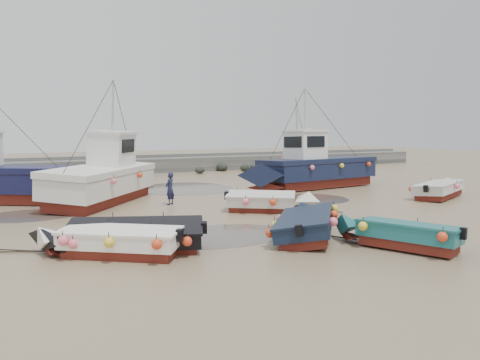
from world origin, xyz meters
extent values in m
plane|color=#8C7855|center=(0.00, 0.00, 0.00)|extent=(120.00, 120.00, 0.00)
cube|color=slate|center=(0.00, 22.00, 0.60)|extent=(60.00, 2.20, 1.20)
cube|color=slate|center=(0.00, 23.21, 1.32)|extent=(60.00, 0.60, 0.25)
ellipsoid|color=black|center=(5.10, 19.02, 0.29)|extent=(0.84, 0.86, 0.51)
ellipsoid|color=black|center=(7.80, 20.56, 0.34)|extent=(0.98, 1.07, 0.72)
ellipsoid|color=black|center=(14.16, 19.54, 0.27)|extent=(0.78, 0.90, 0.59)
ellipsoid|color=black|center=(23.03, 19.80, 0.24)|extent=(0.68, 0.72, 0.52)
ellipsoid|color=black|center=(18.92, 19.27, 0.21)|extent=(0.60, 0.70, 0.31)
ellipsoid|color=black|center=(-5.07, 20.46, 0.35)|extent=(0.99, 0.80, 0.58)
ellipsoid|color=black|center=(12.19, 19.77, 0.19)|extent=(0.54, 0.46, 0.30)
ellipsoid|color=black|center=(9.69, 19.97, 0.21)|extent=(0.61, 0.47, 0.46)
ellipsoid|color=black|center=(24.28, 20.15, 0.32)|extent=(0.92, 0.97, 0.58)
ellipsoid|color=black|center=(-4.31, 20.27, 0.21)|extent=(0.61, 0.53, 0.32)
ellipsoid|color=black|center=(10.99, 20.60, 0.23)|extent=(0.67, 0.55, 0.43)
ellipsoid|color=black|center=(-9.17, 19.34, 0.38)|extent=(1.09, 0.88, 0.72)
ellipsoid|color=black|center=(-7.25, 19.65, 0.23)|extent=(0.65, 0.60, 0.37)
ellipsoid|color=black|center=(9.46, 19.39, 0.31)|extent=(0.88, 0.64, 0.62)
ellipsoid|color=black|center=(-0.92, 19.60, 0.22)|extent=(0.64, 0.62, 0.48)
ellipsoid|color=black|center=(7.84, 20.42, 0.19)|extent=(0.55, 0.45, 0.29)
cylinder|color=#4E463F|center=(-2.30, -2.28, 0.00)|extent=(5.22, 5.22, 0.01)
cylinder|color=#4E463F|center=(5.74, 3.42, 0.00)|extent=(3.56, 3.56, 0.01)
cylinder|color=#4E463F|center=(-8.25, 4.83, 0.00)|extent=(4.25, 4.25, 0.01)
cylinder|color=#4E463F|center=(0.87, 10.57, 0.00)|extent=(6.01, 6.01, 0.01)
cube|color=maroon|center=(-6.03, -3.48, 0.15)|extent=(3.29, 2.75, 0.30)
cube|color=white|center=(-6.03, -3.48, 0.53)|extent=(3.60, 3.04, 0.45)
pyramid|color=white|center=(-7.75, -2.29, 0.98)|extent=(1.32, 1.46, 0.90)
cube|color=brown|center=(-6.03, -3.48, 0.69)|extent=(3.00, 2.51, 0.10)
cube|color=white|center=(-6.03, -3.48, 0.78)|extent=(3.69, 3.13, 0.07)
cube|color=black|center=(-4.53, -4.52, 0.70)|extent=(0.27, 0.28, 0.35)
cylinder|color=black|center=(-8.48, -1.79, 0.03)|extent=(1.67, 1.17, 0.04)
sphere|color=red|center=(-5.32, -4.90, 0.63)|extent=(0.30, 0.30, 0.30)
sphere|color=red|center=(-5.03, -3.25, 0.63)|extent=(0.30, 0.30, 0.30)
sphere|color=red|center=(-6.47, -4.11, 0.63)|extent=(0.30, 0.30, 0.30)
sphere|color=red|center=(-6.17, -2.46, 0.63)|extent=(0.30, 0.30, 0.30)
sphere|color=red|center=(-7.61, -3.32, 0.63)|extent=(0.30, 0.30, 0.30)
cube|color=maroon|center=(0.27, -3.98, 0.15)|extent=(3.44, 3.80, 0.30)
cube|color=black|center=(0.27, -3.98, 0.53)|extent=(3.81, 4.18, 0.45)
pyramid|color=black|center=(1.71, -2.15, 0.98)|extent=(1.81, 1.64, 0.90)
cube|color=brown|center=(0.27, -3.98, 0.69)|extent=(3.15, 3.47, 0.10)
cube|color=black|center=(0.27, -3.98, 0.78)|extent=(3.92, 4.29, 0.07)
cube|color=black|center=(-1.00, -5.60, 0.70)|extent=(0.28, 0.28, 0.35)
cylinder|color=black|center=(2.29, -1.41, 0.03)|extent=(1.27, 1.60, 0.04)
sphere|color=red|center=(-1.48, -4.60, 0.63)|extent=(0.30, 0.30, 0.30)
sphere|color=red|center=(0.47, -5.33, 0.63)|extent=(0.30, 0.30, 0.30)
sphere|color=red|center=(-0.70, -3.61, 0.63)|extent=(0.30, 0.30, 0.30)
sphere|color=red|center=(1.25, -4.34, 0.63)|extent=(0.30, 0.30, 0.30)
sphere|color=red|center=(0.08, -2.62, 0.63)|extent=(0.30, 0.30, 0.30)
sphere|color=red|center=(2.02, -3.36, 0.63)|extent=(0.30, 0.30, 0.30)
cube|color=maroon|center=(2.27, -6.61, 0.15)|extent=(2.29, 3.02, 0.30)
cube|color=#195D5F|center=(2.27, -6.61, 0.53)|extent=(2.56, 3.30, 0.45)
pyramid|color=#195D5F|center=(1.45, -4.95, 0.98)|extent=(1.55, 1.25, 0.90)
cube|color=brown|center=(2.27, -6.61, 0.69)|extent=(2.10, 2.75, 0.10)
cube|color=#195D5F|center=(2.27, -6.61, 0.78)|extent=(2.64, 3.38, 0.07)
cube|color=black|center=(2.97, -8.01, 0.70)|extent=(0.28, 0.26, 0.35)
cylinder|color=black|center=(1.08, -4.21, 0.03)|extent=(0.92, 1.81, 0.04)
sphere|color=red|center=(2.08, -8.03, 0.63)|extent=(0.30, 0.30, 0.30)
sphere|color=red|center=(2.99, -6.25, 0.63)|extent=(0.30, 0.30, 0.30)
sphere|color=red|center=(1.02, -5.90, 0.63)|extent=(0.30, 0.30, 0.30)
cube|color=maroon|center=(12.08, 0.77, 0.15)|extent=(4.07, 2.87, 0.30)
cube|color=beige|center=(12.08, 0.77, 0.53)|extent=(4.43, 3.20, 0.45)
pyramid|color=beige|center=(14.27, 1.79, 0.98)|extent=(1.33, 1.76, 0.90)
cube|color=brown|center=(12.08, 0.77, 0.69)|extent=(3.69, 2.63, 0.10)
cube|color=beige|center=(12.08, 0.77, 0.78)|extent=(4.54, 3.30, 0.07)
cube|color=black|center=(10.12, -0.15, 0.70)|extent=(0.26, 0.28, 0.35)
cylinder|color=black|center=(15.14, 2.19, 0.03)|extent=(1.83, 0.88, 0.04)
sphere|color=red|center=(10.19, 0.91, 0.63)|extent=(0.30, 0.30, 0.30)
sphere|color=red|center=(12.47, -0.07, 0.63)|extent=(0.30, 0.30, 0.30)
sphere|color=red|center=(13.18, 2.30, 0.63)|extent=(0.30, 0.30, 0.30)
cube|color=maroon|center=(-5.47, -2.99, 0.15)|extent=(4.04, 2.62, 0.30)
cube|color=black|center=(-5.47, -2.99, 0.53)|extent=(4.38, 2.94, 0.45)
pyramid|color=black|center=(-7.71, -2.15, 0.98)|extent=(1.23, 1.76, 0.90)
cube|color=brown|center=(-5.47, -2.99, 0.69)|extent=(3.66, 2.41, 0.10)
cube|color=black|center=(-5.47, -2.99, 0.78)|extent=(4.49, 3.04, 0.07)
cube|color=black|center=(-3.48, -3.75, 0.70)|extent=(0.25, 0.27, 0.35)
cylinder|color=black|center=(-8.61, -1.81, 0.03)|extent=(1.89, 0.74, 0.04)
sphere|color=red|center=(-4.28, -4.43, 0.63)|extent=(0.30, 0.30, 0.30)
sphere|color=red|center=(-4.39, -2.42, 0.63)|extent=(0.30, 0.30, 0.30)
sphere|color=red|center=(-5.80, -3.86, 0.63)|extent=(0.30, 0.30, 0.30)
sphere|color=red|center=(-5.91, -1.84, 0.63)|extent=(0.30, 0.30, 0.30)
sphere|color=red|center=(-7.32, -3.29, 0.63)|extent=(0.30, 0.30, 0.30)
cube|color=maroon|center=(1.31, 1.35, 0.15)|extent=(3.00, 2.53, 0.30)
cube|color=silver|center=(1.31, 1.35, 0.53)|extent=(3.28, 2.81, 0.45)
pyramid|color=silver|center=(2.86, 0.33, 0.98)|extent=(1.36, 1.55, 0.90)
cube|color=brown|center=(1.31, 1.35, 0.69)|extent=(2.73, 2.32, 0.10)
cube|color=silver|center=(1.31, 1.35, 0.78)|extent=(3.37, 2.90, 0.07)
cube|color=black|center=(-0.01, 2.21, 0.70)|extent=(0.27, 0.28, 0.35)
cylinder|color=black|center=(3.55, -0.13, 0.03)|extent=(1.69, 1.13, 0.04)
sphere|color=red|center=(0.75, 2.68, 0.63)|extent=(0.30, 0.30, 0.30)
sphere|color=red|center=(0.36, 1.00, 0.63)|extent=(0.30, 0.30, 0.30)
sphere|color=red|center=(1.75, 2.03, 0.63)|extent=(0.30, 0.30, 0.30)
sphere|color=red|center=(1.36, 0.34, 0.63)|extent=(0.30, 0.30, 0.30)
sphere|color=red|center=(2.75, 1.37, 0.63)|extent=(0.30, 0.30, 0.30)
sphere|color=#FF7083|center=(-7.92, 6.95, 1.38)|extent=(0.30, 0.30, 0.30)
sphere|color=#FF7083|center=(-7.75, 10.11, 1.38)|extent=(0.30, 0.30, 0.30)
cube|color=maroon|center=(-4.89, 6.87, 0.28)|extent=(5.94, 6.82, 0.55)
cube|color=silver|center=(-4.89, 6.87, 1.02)|extent=(6.55, 7.45, 0.95)
pyramid|color=silver|center=(-2.29, 10.26, 1.72)|extent=(2.89, 2.68, 1.40)
cube|color=brown|center=(-4.89, 6.87, 1.54)|extent=(6.37, 7.26, 0.08)
cube|color=silver|center=(-4.89, 6.87, 1.68)|extent=(6.69, 7.62, 0.30)
cube|color=white|center=(-4.27, 7.67, 2.65)|extent=(2.63, 2.67, 1.70)
cube|color=white|center=(-4.27, 7.67, 3.56)|extent=(2.84, 2.89, 0.12)
cube|color=black|center=(-3.65, 8.48, 2.91)|extent=(1.23, 0.96, 0.68)
cylinder|color=#B7B7B2|center=(-4.27, 7.67, 4.92)|extent=(0.10, 0.10, 2.60)
cylinder|color=black|center=(-1.59, 11.17, 0.03)|extent=(1.87, 2.41, 0.05)
sphere|color=#FF7083|center=(-7.80, 5.37, 1.38)|extent=(0.30, 0.30, 0.30)
sphere|color=#FF7083|center=(-4.69, 4.85, 1.38)|extent=(0.30, 0.30, 0.30)
sphere|color=#FF7083|center=(-6.00, 7.72, 1.38)|extent=(0.30, 0.30, 0.30)
sphere|color=#FF7083|center=(-2.88, 7.19, 1.38)|extent=(0.30, 0.30, 0.30)
sphere|color=#FF7083|center=(-4.20, 10.06, 1.38)|extent=(0.30, 0.30, 0.30)
cube|color=maroon|center=(8.79, 7.46, 0.28)|extent=(7.40, 3.25, 0.55)
cube|color=#131B35|center=(8.79, 7.46, 1.02)|extent=(7.97, 3.73, 0.95)
pyramid|color=#131B35|center=(4.44, 6.91, 1.72)|extent=(1.76, 2.94, 1.40)
cube|color=brown|center=(8.79, 7.46, 1.54)|extent=(7.78, 3.59, 0.08)
cube|color=#131B35|center=(8.79, 7.46, 1.68)|extent=(8.15, 3.80, 0.30)
cube|color=white|center=(7.76, 7.33, 2.65)|extent=(2.23, 2.18, 1.70)
cube|color=white|center=(7.76, 7.33, 3.56)|extent=(2.41, 2.36, 0.12)
cube|color=black|center=(6.74, 7.20, 2.91)|extent=(0.26, 1.65, 0.68)
cylinder|color=#B7B7B2|center=(7.76, 7.33, 4.92)|extent=(0.10, 0.10, 2.60)
cylinder|color=black|center=(3.27, 6.76, 0.03)|extent=(2.98, 0.43, 0.05)
sphere|color=#FF7083|center=(12.02, 6.35, 1.38)|extent=(0.30, 0.30, 0.30)
sphere|color=#FF7083|center=(10.42, 9.19, 1.38)|extent=(0.30, 0.30, 0.30)
sphere|color=#FF7083|center=(9.59, 6.04, 1.38)|extent=(0.30, 0.30, 0.30)
sphere|color=#FF7083|center=(8.00, 8.88, 1.38)|extent=(0.30, 0.30, 0.30)
sphere|color=#FF7083|center=(7.17, 5.73, 1.38)|extent=(0.30, 0.30, 0.30)
sphere|color=#FF7083|center=(5.57, 8.58, 1.38)|extent=(0.30, 0.30, 0.30)
cube|color=maroon|center=(12.20, 14.17, 0.28)|extent=(4.14, 5.78, 0.55)
cube|color=silver|center=(12.20, 14.17, 1.02)|extent=(4.64, 6.29, 0.95)
pyramid|color=silver|center=(13.65, 17.31, 1.72)|extent=(2.81, 2.31, 1.40)
cube|color=brown|center=(12.20, 14.17, 1.54)|extent=(4.50, 6.13, 0.08)
cube|color=silver|center=(12.20, 14.17, 1.68)|extent=(4.74, 6.43, 0.30)
cube|color=white|center=(12.53, 14.89, 2.65)|extent=(2.39, 2.53, 1.70)
cube|color=white|center=(12.53, 14.89, 3.56)|extent=(2.58, 2.73, 0.12)
cube|color=black|center=(12.96, 15.82, 2.91)|extent=(1.34, 0.65, 0.68)
cylinder|color=#B7B7B2|center=(12.53, 14.89, 4.92)|extent=(0.10, 0.10, 2.60)
cylinder|color=black|center=(14.08, 18.26, 0.03)|extent=(1.30, 2.75, 0.05)
sphere|color=#FF7083|center=(10.02, 12.64, 1.38)|extent=(0.30, 0.30, 0.30)
sphere|color=#FF7083|center=(12.94, 12.57, 1.38)|extent=(0.30, 0.30, 0.30)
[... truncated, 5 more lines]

